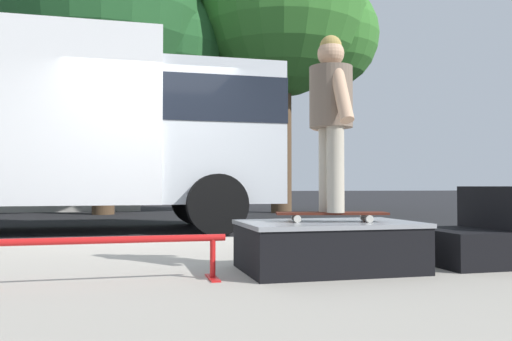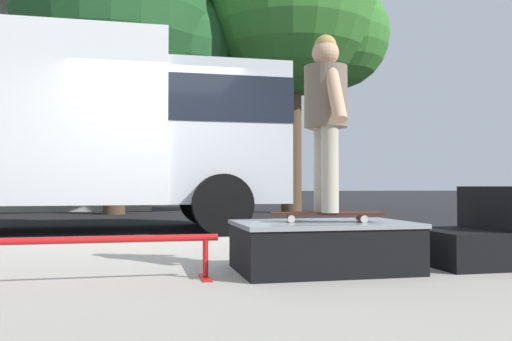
# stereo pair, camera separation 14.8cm
# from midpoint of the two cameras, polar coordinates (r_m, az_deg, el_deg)

# --- Properties ---
(ground_plane) EXTENTS (140.00, 140.00, 0.00)m
(ground_plane) POSITION_cam_midpoint_polar(r_m,az_deg,el_deg) (6.76, -9.34, -7.76)
(ground_plane) COLOR black
(sidewalk_slab) EXTENTS (50.00, 5.00, 0.12)m
(sidewalk_slab) POSITION_cam_midpoint_polar(r_m,az_deg,el_deg) (3.78, -6.73, -11.70)
(sidewalk_slab) COLOR #A8A093
(sidewalk_slab) RESTS_ON ground
(skate_box) EXTENTS (1.23, 0.81, 0.35)m
(skate_box) POSITION_cam_midpoint_polar(r_m,az_deg,el_deg) (3.85, 8.25, -7.80)
(skate_box) COLOR black
(skate_box) RESTS_ON sidewalk_slab
(kicker_ramp) EXTENTS (0.96, 0.73, 0.60)m
(kicker_ramp) POSITION_cam_midpoint_polar(r_m,az_deg,el_deg) (4.53, 25.04, -5.97)
(kicker_ramp) COLOR black
(kicker_ramp) RESTS_ON sidewalk_slab
(grind_rail) EXTENTS (1.67, 0.28, 0.29)m
(grind_rail) POSITION_cam_midpoint_polar(r_m,az_deg,el_deg) (3.48, -16.75, -7.86)
(grind_rail) COLOR red
(grind_rail) RESTS_ON sidewalk_slab
(skateboard) EXTENTS (0.81, 0.37, 0.07)m
(skateboard) POSITION_cam_midpoint_polar(r_m,az_deg,el_deg) (3.81, 8.60, -4.61)
(skateboard) COLOR #4C1E14
(skateboard) RESTS_ON skate_box
(skater_kid) EXTENTS (0.31, 0.65, 1.26)m
(skater_kid) POSITION_cam_midpoint_polar(r_m,az_deg,el_deg) (3.85, 8.55, 6.67)
(skater_kid) COLOR #B7AD99
(skater_kid) RESTS_ON skateboard
(box_truck) EXTENTS (6.91, 2.63, 3.05)m
(box_truck) POSITION_cam_midpoint_polar(r_m,az_deg,el_deg) (9.02, -19.08, 4.66)
(box_truck) COLOR white
(box_truck) RESTS_ON ground
(street_tree_main) EXTENTS (5.07, 4.61, 7.79)m
(street_tree_main) POSITION_cam_midpoint_polar(r_m,az_deg,el_deg) (15.25, 5.05, 15.91)
(street_tree_main) COLOR brown
(street_tree_main) RESTS_ON ground
(street_tree_neighbour) EXTENTS (5.62, 5.11, 7.51)m
(street_tree_neighbour) POSITION_cam_midpoint_polar(r_m,az_deg,el_deg) (14.74, -13.27, 14.45)
(street_tree_neighbour) COLOR brown
(street_tree_neighbour) RESTS_ON ground
(house_behind) EXTENTS (9.54, 8.23, 8.40)m
(house_behind) POSITION_cam_midpoint_polar(r_m,az_deg,el_deg) (20.46, -23.94, 8.38)
(house_behind) COLOR silver
(house_behind) RESTS_ON ground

